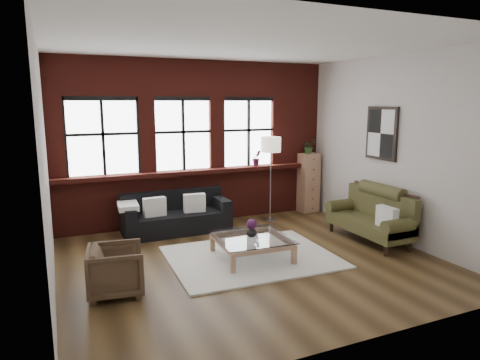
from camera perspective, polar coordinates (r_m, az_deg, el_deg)
name	(u,v)px	position (r m, az deg, el deg)	size (l,w,h in m)	color
floor	(250,260)	(6.68, 1.32, -10.68)	(5.50, 5.50, 0.00)	#402D17
ceiling	(251,44)	(6.28, 1.45, 17.70)	(5.50, 5.50, 0.00)	white
wall_back	(197,143)	(8.60, -5.76, 4.99)	(5.50, 5.50, 0.00)	beige
wall_front	(363,188)	(4.19, 16.10, -1.02)	(5.50, 5.50, 0.00)	beige
wall_left	(45,169)	(5.70, -24.54, 1.38)	(5.00, 5.00, 0.00)	beige
wall_right	(394,149)	(7.85, 19.90, 3.92)	(5.00, 5.00, 0.00)	beige
brick_backwall	(198,143)	(8.54, -5.63, 4.96)	(5.50, 0.12, 3.20)	maroon
sill_ledge	(200,171)	(8.53, -5.38, 1.16)	(5.50, 0.30, 0.08)	maroon
window_left	(103,138)	(8.16, -17.82, 5.32)	(1.38, 0.10, 1.50)	black
window_mid	(183,136)	(8.45, -7.61, 5.88)	(1.38, 0.10, 1.50)	black
window_right	(248,134)	(8.94, 1.08, 6.21)	(1.38, 0.10, 1.50)	black
wall_poster	(382,133)	(8.03, 18.38, 5.93)	(0.05, 0.74, 0.94)	black
shag_rug	(251,257)	(6.78, 1.49, -10.21)	(2.51, 1.97, 0.03)	silver
dark_sofa	(176,213)	(8.07, -8.50, -4.42)	(1.96, 0.79, 0.71)	black
pillow_a	(155,207)	(7.83, -11.31, -3.53)	(0.40, 0.14, 0.34)	white
pillow_b	(194,203)	(8.02, -6.10, -3.06)	(0.40, 0.14, 0.34)	white
vintage_settee	(369,216)	(7.78, 16.81, -4.58)	(0.75, 1.69, 0.90)	#423F1E
pillow_settee	(387,217)	(7.33, 19.00, -4.70)	(0.14, 0.38, 0.34)	white
armchair	(116,270)	(5.71, -16.20, -11.47)	(0.67, 0.69, 0.63)	#463423
coffee_table	(252,248)	(6.70, 1.55, -9.03)	(1.09, 1.09, 0.37)	#A87A5B
vase	(252,231)	(6.62, 1.56, -6.86)	(0.16, 0.16, 0.17)	#B2B2B2
flowers	(252,224)	(6.58, 1.57, -5.90)	(0.16, 0.16, 0.16)	#541C4A
drawer_chest	(308,183)	(9.56, 9.03, -0.33)	(0.40, 0.40, 1.29)	#A87A5B
potted_plant_top	(309,146)	(9.44, 9.17, 4.48)	(0.29, 0.25, 0.32)	#2D5923
floor_lamp	(271,175)	(8.70, 4.10, 0.62)	(0.40, 0.40, 1.86)	#A5A5A8
sill_plant	(257,158)	(8.94, 2.25, 2.97)	(0.19, 0.15, 0.34)	#541C4A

